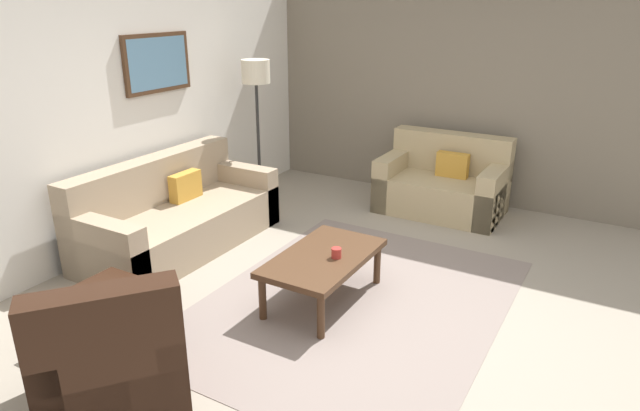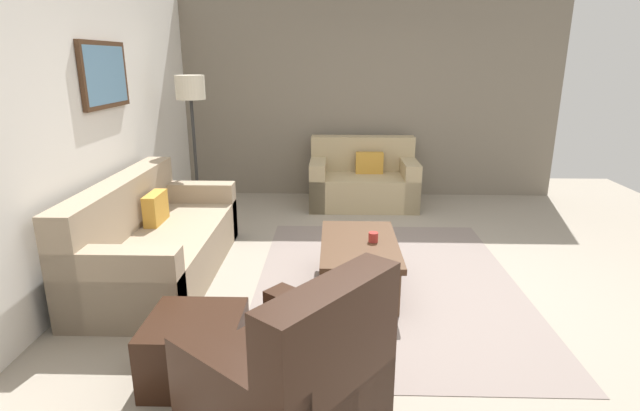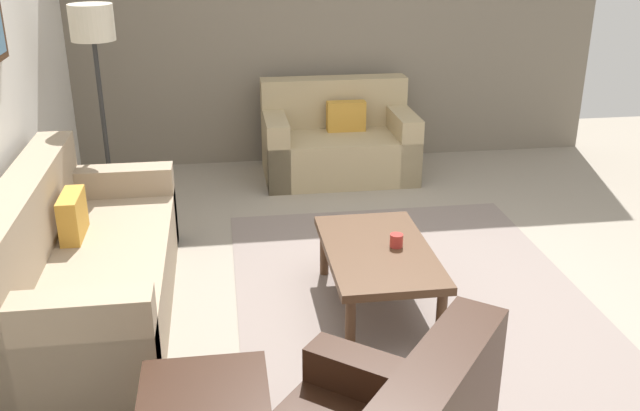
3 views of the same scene
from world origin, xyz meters
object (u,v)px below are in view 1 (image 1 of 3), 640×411
couch_loveseat (444,185)px  armchair_leather (113,370)px  coffee_table (323,261)px  lamp_standing (256,87)px  ottoman (111,315)px  cup (336,253)px  couch_main (174,218)px  framed_artwork (157,63)px

couch_loveseat → armchair_leather: size_ratio=1.23×
coffee_table → lamp_standing: size_ratio=0.64×
couch_loveseat → coffee_table: bearing=176.2°
armchair_leather → lamp_standing: (3.40, 1.40, 1.10)m
ottoman → lamp_standing: bearing=14.6°
couch_loveseat → ottoman: couch_loveseat is taller
couch_loveseat → cup: couch_loveseat is taller
couch_loveseat → coffee_table: size_ratio=1.26×
couch_main → lamp_standing: size_ratio=1.22×
cup → framed_artwork: bearing=76.0°
ottoman → framed_artwork: size_ratio=0.66×
armchair_leather → ottoman: (0.52, 0.65, -0.11)m
armchair_leather → cup: bearing=-16.0°
couch_loveseat → ottoman: 4.00m
couch_main → couch_loveseat: size_ratio=1.50×
coffee_table → lamp_standing: lamp_standing is taller
couch_main → ottoman: bearing=-151.7°
cup → ottoman: bearing=137.8°
couch_loveseat → framed_artwork: size_ratio=1.63×
couch_main → cup: 1.97m
cup → framed_artwork: 2.77m
ottoman → coffee_table: bearing=-39.5°
ottoman → lamp_standing: size_ratio=0.33×
armchair_leather → lamp_standing: 3.84m
armchair_leather → lamp_standing: lamp_standing is taller
armchair_leather → ottoman: size_ratio=2.01×
ottoman → cup: (1.28, -1.16, 0.25)m
framed_artwork → coffee_table: bearing=-104.9°
ottoman → framed_artwork: (1.87, 1.21, 1.54)m
ottoman → cup: bearing=-42.2°
cup → lamp_standing: bearing=50.0°
ottoman → framed_artwork: framed_artwork is taller
armchair_leather → cup: (1.80, -0.52, 0.14)m
armchair_leather → coffee_table: size_ratio=1.02×
couch_loveseat → cup: bearing=178.8°
armchair_leather → coffee_table: armchair_leather is taller
couch_main → couch_loveseat: bearing=-40.8°
ottoman → lamp_standing: lamp_standing is taller
coffee_table → cup: 0.15m
coffee_table → framed_artwork: (0.60, 2.26, 1.38)m
ottoman → lamp_standing: (2.88, 0.75, 1.21)m
couch_loveseat → framed_artwork: bearing=128.6°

